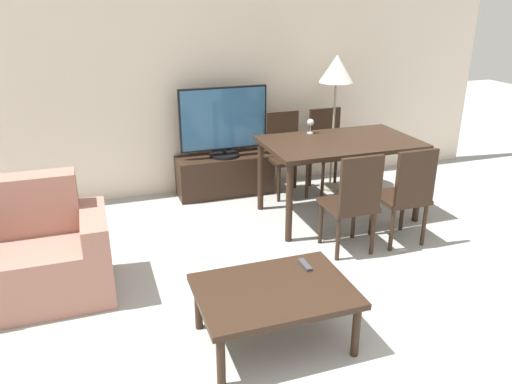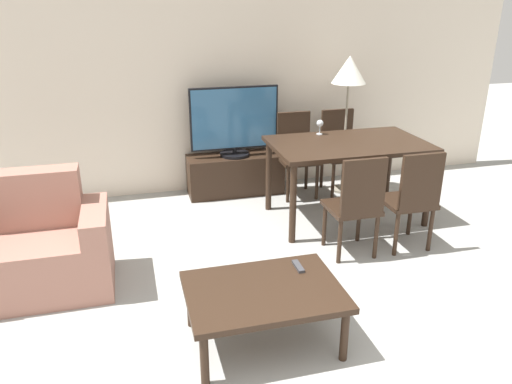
# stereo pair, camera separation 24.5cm
# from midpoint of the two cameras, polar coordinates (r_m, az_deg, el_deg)

# --- Properties ---
(wall_back) EXTENTS (7.26, 0.06, 2.70)m
(wall_back) POSITION_cam_midpoint_polar(r_m,az_deg,el_deg) (5.40, -9.57, 13.84)
(wall_back) COLOR beige
(wall_back) RESTS_ON ground_plane
(armchair) EXTENTS (1.08, 0.65, 0.87)m
(armchair) POSITION_cam_midpoint_polar(r_m,az_deg,el_deg) (3.95, -25.97, -6.85)
(armchair) COLOR #9E6B5B
(armchair) RESTS_ON ground_plane
(tv_stand) EXTENTS (1.04, 0.37, 0.43)m
(tv_stand) POSITION_cam_midpoint_polar(r_m,az_deg,el_deg) (5.48, -4.86, 1.96)
(tv_stand) COLOR black
(tv_stand) RESTS_ON ground_plane
(tv) EXTENTS (0.94, 0.32, 0.74)m
(tv) POSITION_cam_midpoint_polar(r_m,az_deg,el_deg) (5.31, -5.06, 7.93)
(tv) COLOR black
(tv) RESTS_ON tv_stand
(coffee_table) EXTENTS (0.95, 0.68, 0.39)m
(coffee_table) POSITION_cam_midpoint_polar(r_m,az_deg,el_deg) (3.11, -0.20, -11.66)
(coffee_table) COLOR black
(coffee_table) RESTS_ON ground_plane
(dining_table) EXTENTS (1.45, 0.88, 0.77)m
(dining_table) POSITION_cam_midpoint_polar(r_m,az_deg,el_deg) (4.81, 8.10, 4.85)
(dining_table) COLOR black
(dining_table) RESTS_ON ground_plane
(dining_chair_near) EXTENTS (0.40, 0.40, 0.89)m
(dining_chair_near) POSITION_cam_midpoint_polar(r_m,az_deg,el_deg) (4.14, 9.40, -0.91)
(dining_chair_near) COLOR black
(dining_chair_near) RESTS_ON ground_plane
(dining_chair_far) EXTENTS (0.40, 0.40, 0.89)m
(dining_chair_far) POSITION_cam_midpoint_polar(r_m,az_deg,el_deg) (5.62, 6.94, 5.27)
(dining_chair_far) COLOR black
(dining_chair_far) RESTS_ON ground_plane
(dining_chair_near_right) EXTENTS (0.40, 0.40, 0.89)m
(dining_chair_near_right) POSITION_cam_midpoint_polar(r_m,az_deg,el_deg) (4.39, 15.28, -0.07)
(dining_chair_near_right) COLOR black
(dining_chair_near_right) RESTS_ON ground_plane
(dining_chair_far_left) EXTENTS (0.40, 0.40, 0.89)m
(dining_chair_far_left) POSITION_cam_midpoint_polar(r_m,az_deg,el_deg) (5.43, 2.06, 4.82)
(dining_chair_far_left) COLOR black
(dining_chair_far_left) RESTS_ON ground_plane
(floor_lamp) EXTENTS (0.36, 0.36, 1.48)m
(floor_lamp) POSITION_cam_midpoint_polar(r_m,az_deg,el_deg) (5.41, 7.87, 13.15)
(floor_lamp) COLOR gray
(floor_lamp) RESTS_ON ground_plane
(remote_primary) EXTENTS (0.04, 0.15, 0.02)m
(remote_primary) POSITION_cam_midpoint_polar(r_m,az_deg,el_deg) (3.32, 3.51, -8.34)
(remote_primary) COLOR #38383D
(remote_primary) RESTS_ON coffee_table
(wine_glass_left) EXTENTS (0.07, 0.07, 0.15)m
(wine_glass_left) POSITION_cam_midpoint_polar(r_m,az_deg,el_deg) (4.99, 4.84, 7.82)
(wine_glass_left) COLOR silver
(wine_glass_left) RESTS_ON dining_table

